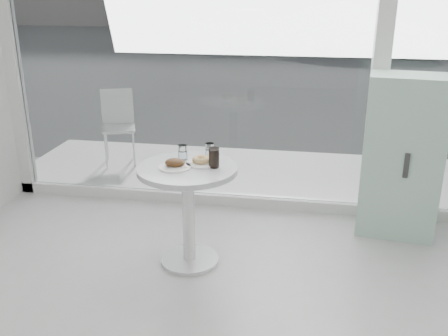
% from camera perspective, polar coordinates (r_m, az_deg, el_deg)
% --- Properties ---
extents(room_shell, '(6.00, 6.00, 6.00)m').
position_cam_1_polar(room_shell, '(0.84, -13.06, 14.63)').
color(room_shell, white).
rests_on(room_shell, ground).
extents(storefront, '(5.00, 0.14, 3.00)m').
position_cam_1_polar(storefront, '(4.36, 6.73, 16.44)').
color(storefront, silver).
rests_on(storefront, ground).
extents(main_table, '(0.72, 0.72, 0.77)m').
position_cam_1_polar(main_table, '(3.64, -4.14, -3.09)').
color(main_table, silver).
rests_on(main_table, ground).
extents(patio_deck, '(5.60, 1.60, 0.05)m').
position_cam_1_polar(patio_deck, '(5.51, 5.74, -0.78)').
color(patio_deck, silver).
rests_on(patio_deck, ground).
extents(street, '(40.00, 24.00, 0.00)m').
position_cam_1_polar(street, '(17.46, 8.83, 13.36)').
color(street, '#3E3E3E').
rests_on(street, ground).
extents(mint_cabinet, '(0.67, 0.49, 1.34)m').
position_cam_1_polar(mint_cabinet, '(4.32, 19.66, 1.22)').
color(mint_cabinet, '#A2CFB6').
rests_on(mint_cabinet, ground).
extents(patio_chair, '(0.47, 0.47, 0.83)m').
position_cam_1_polar(patio_chair, '(5.83, -11.97, 5.21)').
color(patio_chair, silver).
rests_on(patio_chair, patio_deck).
extents(car_white, '(4.22, 1.76, 1.43)m').
position_cam_1_polar(car_white, '(16.80, 3.36, 15.75)').
color(car_white, silver).
rests_on(car_white, street).
extents(car_silver, '(4.83, 2.60, 1.51)m').
position_cam_1_polar(car_silver, '(16.14, 14.80, 15.12)').
color(car_silver, '#AAADB2').
rests_on(car_silver, street).
extents(plate_fritter, '(0.23, 0.23, 0.07)m').
position_cam_1_polar(plate_fritter, '(3.53, -5.59, 0.42)').
color(plate_fritter, white).
rests_on(plate_fritter, main_table).
extents(plate_donut, '(0.22, 0.22, 0.05)m').
position_cam_1_polar(plate_donut, '(3.59, -2.62, 0.77)').
color(plate_donut, white).
rests_on(plate_donut, main_table).
extents(water_tumbler_a, '(0.07, 0.07, 0.11)m').
position_cam_1_polar(water_tumbler_a, '(3.69, -4.74, 1.71)').
color(water_tumbler_a, white).
rests_on(water_tumbler_a, main_table).
extents(water_tumbler_b, '(0.07, 0.07, 0.11)m').
position_cam_1_polar(water_tumbler_b, '(3.72, -1.64, 1.93)').
color(water_tumbler_b, white).
rests_on(water_tumbler_b, main_table).
extents(cola_glass, '(0.08, 0.08, 0.14)m').
position_cam_1_polar(cola_glass, '(3.51, -1.15, 1.16)').
color(cola_glass, white).
rests_on(cola_glass, main_table).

